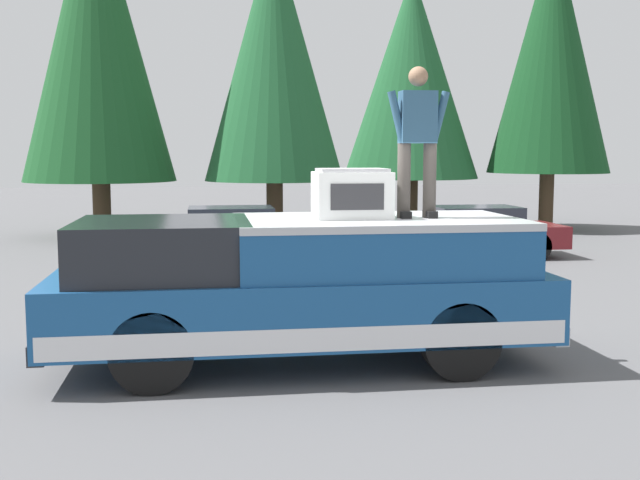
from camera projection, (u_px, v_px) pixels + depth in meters
ground_plane at (348, 352)px, 9.30m from camera, size 90.00×90.00×0.00m
pickup_truck at (301, 287)px, 8.71m from camera, size 2.01×5.54×1.65m
compressor_unit at (352, 194)px, 8.66m from camera, size 0.65×0.84×0.56m
person_on_truck_bed at (417, 138)px, 8.67m from camera, size 0.29×0.72×1.69m
parked_car_maroon at (472, 232)px, 17.59m from camera, size 1.64×4.10×1.16m
parked_car_navy at (228, 233)px, 17.40m from camera, size 1.64×4.10×1.16m
conifer_far_left at (551, 52)px, 23.49m from camera, size 3.70×3.70×9.10m
conifer_left at (411, 76)px, 24.14m from camera, size 4.25×4.25×7.94m
conifer_center_left at (274, 56)px, 21.67m from camera, size 3.96×3.96×8.57m
conifer_center_right at (96, 33)px, 21.35m from camera, size 4.22×4.22×9.78m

